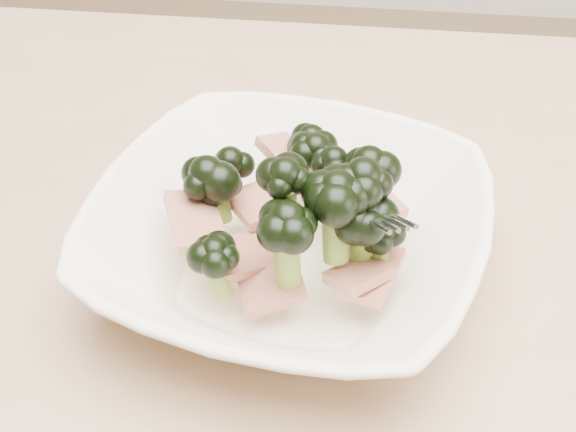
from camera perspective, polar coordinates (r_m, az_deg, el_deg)
The scene contains 2 objects.
dining_table at distance 0.58m, azimuth 10.92°, elevation -14.85°, with size 1.20×0.80×0.75m.
broccoli_dish at distance 0.51m, azimuth 0.18°, elevation -1.17°, with size 0.30×0.30×0.11m.
Camera 1 is at (-0.07, -0.33, 1.12)m, focal length 50.00 mm.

